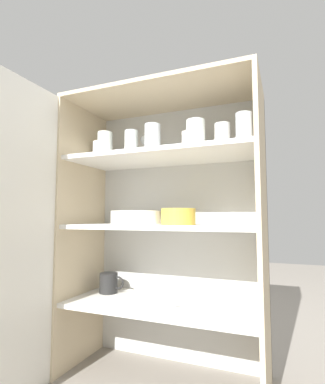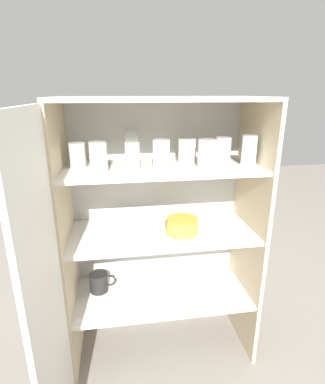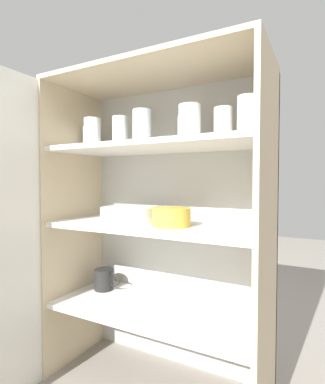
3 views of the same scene
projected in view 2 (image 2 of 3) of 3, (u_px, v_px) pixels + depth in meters
ground_plane at (168, 372)px, 1.48m from camera, size 8.00×8.00×0.00m
cupboard_back_panel at (157, 222)px, 1.63m from camera, size 0.90×0.02×1.27m
cupboard_side_left at (68, 245)px, 1.39m from camera, size 0.02×0.41×1.27m
cupboard_side_right at (248, 232)px, 1.51m from camera, size 0.02×0.41×1.27m
cupboard_top_panel at (162, 99)px, 1.25m from camera, size 0.90×0.41×0.02m
shelf_board_lower at (162, 294)px, 1.55m from camera, size 0.86×0.37×0.02m
shelf_board_middle at (162, 233)px, 1.44m from camera, size 0.86×0.37×0.02m
shelf_board_upper at (162, 167)px, 1.34m from camera, size 0.86×0.37×0.02m
cupboard_door at (48, 307)px, 0.98m from camera, size 0.02×0.45×1.27m
tumbler_glass_0 at (161, 155)px, 1.24m from camera, size 0.07×0.07×0.13m
tumbler_glass_1 at (187, 150)px, 1.38m from camera, size 0.08×0.08×0.11m
tumbler_glass_2 at (99, 157)px, 1.21m from camera, size 0.07×0.07×0.12m
tumbler_glass_3 at (132, 156)px, 1.24m from camera, size 0.06×0.06×0.12m
tumbler_glass_4 at (78, 155)px, 1.29m from camera, size 0.07×0.07×0.11m
tumbler_glass_5 at (207, 154)px, 1.27m from camera, size 0.08×0.08×0.12m
tumbler_glass_6 at (249, 150)px, 1.32m from camera, size 0.07×0.07×0.13m
tumbler_glass_7 at (223, 150)px, 1.36m from camera, size 0.07×0.07×0.12m
wine_glass_0 at (131, 139)px, 1.39m from camera, size 0.08×0.08×0.15m
plate_stack_white at (134, 226)px, 1.41m from camera, size 0.25×0.25×0.06m
mixing_bowl_large at (182, 225)px, 1.41m from camera, size 0.15×0.15×0.07m
coffee_mug_primary at (99, 282)px, 1.54m from camera, size 0.13×0.09×0.10m
serving_spoon at (166, 292)px, 1.54m from camera, size 0.19×0.07×0.01m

